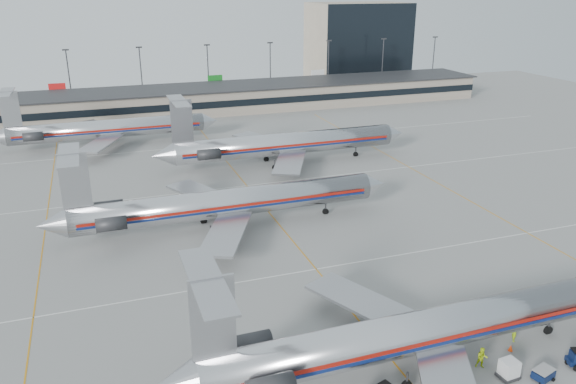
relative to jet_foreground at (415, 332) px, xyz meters
name	(u,v)px	position (x,y,z in m)	size (l,w,h in m)	color
ground	(354,315)	(-1.25, 8.89, -3.45)	(260.00, 260.00, 0.00)	gray
apron_markings	(316,269)	(-1.25, 18.89, -3.44)	(160.00, 0.15, 0.02)	silver
terminal	(185,100)	(-1.25, 106.87, -0.29)	(162.00, 17.00, 6.25)	gray
light_mast_row	(175,71)	(-1.25, 120.89, 5.13)	(163.60, 0.40, 15.28)	#38383D
distant_building	(357,43)	(60.75, 136.89, 9.05)	(30.00, 20.00, 25.00)	tan
jet_foreground	(415,332)	(0.00, 0.00, 0.00)	(45.38, 26.72, 11.88)	silver
jet_second_row	(221,203)	(-8.83, 33.78, 0.12)	(46.95, 27.64, 12.29)	silver
jet_third_row	(282,144)	(7.85, 58.09, 0.33)	(47.52, 29.23, 12.99)	silver
jet_back_row	(104,129)	(-21.72, 81.26, 0.07)	(44.34, 27.28, 12.13)	silver
cart_outer	(543,374)	(9.31, -5.06, -2.92)	(2.00, 1.62, 0.99)	#0A1637
uld_container	(509,369)	(6.68, -3.97, -2.58)	(1.72, 1.48, 1.71)	#2D2D30
belt_loader	(482,326)	(8.88, 2.33, -2.92)	(3.88, 2.09, 1.98)	gray
ramp_worker_near	(515,332)	(10.73, 0.13, -2.56)	(0.65, 0.43, 1.78)	#98C312
ramp_worker_far	(482,358)	(5.45, -2.07, -2.48)	(0.94, 0.73, 1.94)	#D1F216
cone_right	(511,348)	(9.43, -1.00, -3.16)	(0.42, 0.42, 0.58)	#FF3B08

